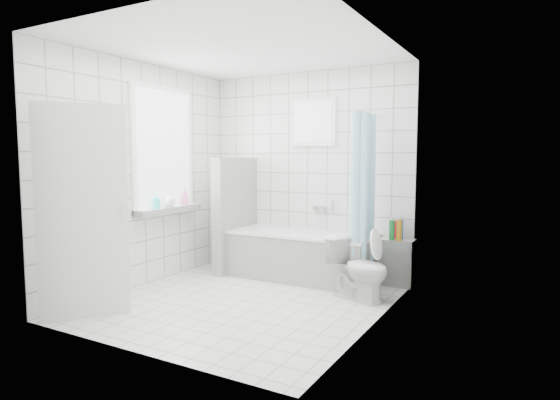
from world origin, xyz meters
The scene contains 19 objects.
ground centered at (0.00, 0.00, 0.00)m, with size 3.00×3.00×0.00m, color white.
ceiling centered at (0.00, 0.00, 2.60)m, with size 3.00×3.00×0.00m, color white.
wall_back centered at (0.00, 1.50, 1.30)m, with size 2.80×0.02×2.60m, color white.
wall_front centered at (0.00, -1.50, 1.30)m, with size 2.80×0.02×2.60m, color white.
wall_left centered at (-1.40, 0.00, 1.30)m, with size 0.02×3.00×2.60m, color white.
wall_right centered at (1.40, 0.00, 1.30)m, with size 0.02×3.00×2.60m, color white.
window_left centered at (-1.35, 0.30, 1.60)m, with size 0.01×0.90×1.40m, color white.
window_back centered at (0.10, 1.46, 1.95)m, with size 0.50×0.01×0.50m, color white.
window_sill centered at (-1.31, 0.30, 0.86)m, with size 0.18×1.02×0.08m, color white.
door centered at (-1.01, -1.16, 1.00)m, with size 0.04×0.80×2.00m, color silver.
bathtub centered at (0.11, 1.12, 0.29)m, with size 1.80×0.77×0.58m.
partition_wall centered at (-0.85, 1.07, 0.75)m, with size 0.15×0.85×1.50m, color white.
tiled_ledge centered at (1.23, 1.38, 0.28)m, with size 0.40×0.24×0.55m, color white.
toilet centered at (1.03, 0.65, 0.34)m, with size 0.38×0.66×0.67m, color white.
curtain_rod centered at (0.95, 1.10, 2.00)m, with size 0.02×0.02×0.80m, color silver.
shower_curtain centered at (0.95, 0.97, 1.10)m, with size 0.14×0.48×1.78m, color #4EBFE7, non-canonical shape.
tub_faucet centered at (0.21, 1.46, 0.85)m, with size 0.18×0.06×0.06m, color silver.
sill_bottles centered at (-1.30, 0.34, 0.99)m, with size 0.21×0.63×0.20m.
ledge_bottles centered at (1.24, 1.35, 0.67)m, with size 0.16×0.19×0.25m.
Camera 1 is at (2.67, -4.01, 1.52)m, focal length 30.00 mm.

